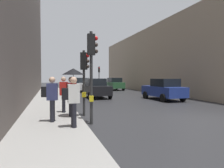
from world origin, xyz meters
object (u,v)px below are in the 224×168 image
(car_green_estate, at_px, (114,84))
(pedestrian_with_umbrella, at_px, (73,79))
(car_blue_van, at_px, (164,89))
(traffic_light_near_right, at_px, (84,71))
(pedestrian_with_black_backpack, at_px, (72,99))
(traffic_light_near_left, at_px, (92,61))
(car_white_compact, at_px, (82,85))
(pedestrian_with_grey_backpack, at_px, (51,96))
(car_silver_hatchback, at_px, (78,83))
(pedestrian_in_red_jacket, at_px, (64,93))
(traffic_light_far_median, at_px, (99,73))
(car_dark_suv, at_px, (96,88))

(car_green_estate, height_order, pedestrian_with_umbrella, pedestrian_with_umbrella)
(car_blue_van, xyz_separation_m, pedestrian_with_umbrella, (-8.04, -5.89, 0.96))
(traffic_light_near_right, bearing_deg, pedestrian_with_black_backpack, -107.43)
(pedestrian_with_black_backpack, bearing_deg, traffic_light_near_left, 46.35)
(car_white_compact, height_order, pedestrian_with_umbrella, pedestrian_with_umbrella)
(pedestrian_with_black_backpack, bearing_deg, car_white_compact, 80.67)
(traffic_light_near_right, distance_m, pedestrian_with_grey_backpack, 2.51)
(traffic_light_near_right, height_order, car_green_estate, traffic_light_near_right)
(car_silver_hatchback, distance_m, pedestrian_with_grey_backpack, 23.92)
(traffic_light_near_right, relative_size, car_green_estate, 0.75)
(traffic_light_near_right, relative_size, pedestrian_in_red_jacket, 1.82)
(traffic_light_far_median, bearing_deg, pedestrian_with_grey_backpack, -107.60)
(car_dark_suv, relative_size, pedestrian_with_black_backpack, 2.41)
(car_white_compact, relative_size, car_green_estate, 1.00)
(car_blue_van, distance_m, car_dark_suv, 6.06)
(pedestrian_in_red_jacket, bearing_deg, car_silver_hatchback, 80.62)
(pedestrian_with_grey_backpack, bearing_deg, pedestrian_in_red_jacket, 73.57)
(traffic_light_far_median, distance_m, car_white_compact, 6.26)
(traffic_light_near_left, distance_m, pedestrian_with_grey_backpack, 2.14)
(car_green_estate, height_order, pedestrian_in_red_jacket, pedestrian_in_red_jacket)
(traffic_light_near_right, bearing_deg, traffic_light_near_left, -89.98)
(car_silver_hatchback, bearing_deg, traffic_light_near_right, -96.71)
(car_white_compact, bearing_deg, pedestrian_with_black_backpack, -99.33)
(traffic_light_near_left, distance_m, car_silver_hatchback, 23.99)
(traffic_light_near_right, height_order, pedestrian_in_red_jacket, traffic_light_near_right)
(traffic_light_near_left, bearing_deg, pedestrian_with_grey_backpack, 171.55)
(traffic_light_near_left, xyz_separation_m, pedestrian_with_black_backpack, (-0.88, -0.92, -1.42))
(traffic_light_far_median, xyz_separation_m, pedestrian_in_red_jacket, (-6.74, -21.10, -1.31))
(pedestrian_with_black_backpack, xyz_separation_m, pedestrian_in_red_jacket, (-0.10, 3.21, -0.03))
(traffic_light_near_left, xyz_separation_m, car_green_estate, (7.20, 20.06, -1.70))
(car_blue_van, height_order, car_dark_suv, same)
(traffic_light_near_right, xyz_separation_m, pedestrian_in_red_jacket, (-0.98, 0.42, -1.09))
(car_white_compact, height_order, pedestrian_with_grey_backpack, pedestrian_with_grey_backpack)
(car_silver_hatchback, xyz_separation_m, car_blue_van, (4.81, -16.90, 0.00))
(pedestrian_in_red_jacket, bearing_deg, traffic_light_near_left, -66.95)
(traffic_light_near_left, bearing_deg, car_white_compact, 82.88)
(car_white_compact, relative_size, car_silver_hatchback, 0.99)
(traffic_light_far_median, relative_size, car_dark_suv, 0.83)
(car_blue_van, distance_m, car_green_estate, 13.18)
(pedestrian_with_umbrella, height_order, pedestrian_with_grey_backpack, pedestrian_with_umbrella)
(traffic_light_near_left, height_order, car_white_compact, traffic_light_near_left)
(car_white_compact, xyz_separation_m, pedestrian_with_black_backpack, (-3.18, -19.33, 0.29))
(car_dark_suv, bearing_deg, pedestrian_with_black_backpack, -106.28)
(traffic_light_far_median, distance_m, pedestrian_in_red_jacket, 22.19)
(car_silver_hatchback, height_order, pedestrian_with_umbrella, pedestrian_with_umbrella)
(car_white_compact, distance_m, car_dark_suv, 8.05)
(car_dark_suv, bearing_deg, car_white_compact, 90.84)
(pedestrian_with_umbrella, bearing_deg, pedestrian_with_black_backpack, -96.41)
(car_white_compact, distance_m, pedestrian_with_black_backpack, 19.59)
(car_silver_hatchback, bearing_deg, pedestrian_with_grey_backpack, -100.01)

